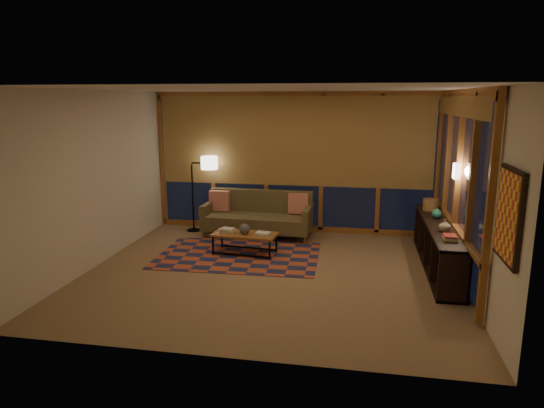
% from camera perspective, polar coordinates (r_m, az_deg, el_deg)
% --- Properties ---
extents(floor, '(5.50, 5.00, 0.01)m').
position_cam_1_polar(floor, '(7.38, -0.14, -8.06)').
color(floor, '#927157').
rests_on(floor, ground).
extents(ceiling, '(5.50, 5.00, 0.01)m').
position_cam_1_polar(ceiling, '(6.92, -0.15, 13.39)').
color(ceiling, silver).
rests_on(ceiling, walls).
extents(walls, '(5.51, 5.01, 2.70)m').
position_cam_1_polar(walls, '(7.03, -0.14, 2.31)').
color(walls, silver).
rests_on(walls, floor).
extents(window_wall_back, '(5.30, 0.16, 2.60)m').
position_cam_1_polar(window_wall_back, '(9.40, 2.57, 4.85)').
color(window_wall_back, '#9E5224').
rests_on(window_wall_back, walls).
extents(window_wall_right, '(0.16, 3.70, 2.60)m').
position_cam_1_polar(window_wall_right, '(7.64, 20.94, 2.30)').
color(window_wall_right, '#9E5224').
rests_on(window_wall_right, walls).
extents(wall_art, '(0.06, 0.74, 0.94)m').
position_cam_1_polar(wall_art, '(5.28, 26.01, -1.21)').
color(wall_art, red).
rests_on(wall_art, walls).
extents(wall_sconce, '(0.12, 0.18, 0.22)m').
position_cam_1_polar(wall_sconce, '(7.45, 20.81, 3.64)').
color(wall_sconce, white).
rests_on(wall_sconce, walls).
extents(sofa, '(2.05, 0.89, 0.83)m').
position_cam_1_polar(sofa, '(9.17, -1.73, -1.28)').
color(sofa, brown).
rests_on(sofa, floor).
extents(pillow_left, '(0.40, 0.14, 0.39)m').
position_cam_1_polar(pillow_left, '(9.46, -6.18, 0.29)').
color(pillow_left, red).
rests_on(pillow_left, sofa).
extents(pillow_right, '(0.39, 0.16, 0.38)m').
position_cam_1_polar(pillow_right, '(9.17, 3.14, -0.08)').
color(pillow_right, red).
rests_on(pillow_right, sofa).
extents(area_rug, '(2.70, 1.85, 0.01)m').
position_cam_1_polar(area_rug, '(8.15, -3.97, -6.05)').
color(area_rug, '#B34D2F').
rests_on(area_rug, floor).
extents(coffee_table, '(1.11, 0.59, 0.36)m').
position_cam_1_polar(coffee_table, '(8.19, -3.21, -4.68)').
color(coffee_table, '#9E5224').
rests_on(coffee_table, floor).
extents(book_stack_a, '(0.25, 0.21, 0.06)m').
position_cam_1_polar(book_stack_a, '(8.23, -5.24, -3.09)').
color(book_stack_a, silver).
rests_on(book_stack_a, coffee_table).
extents(book_stack_b, '(0.28, 0.24, 0.05)m').
position_cam_1_polar(book_stack_b, '(8.05, -1.05, -3.47)').
color(book_stack_b, silver).
rests_on(book_stack_b, coffee_table).
extents(ceramic_pot, '(0.18, 0.18, 0.18)m').
position_cam_1_polar(ceramic_pot, '(8.08, -3.24, -2.92)').
color(ceramic_pot, black).
rests_on(ceramic_pot, coffee_table).
extents(floor_lamp, '(0.55, 0.42, 1.49)m').
position_cam_1_polar(floor_lamp, '(9.61, -9.33, 1.19)').
color(floor_lamp, black).
rests_on(floor_lamp, floor).
extents(bookshelf, '(0.40, 2.82, 0.71)m').
position_cam_1_polar(bookshelf, '(7.90, 18.93, -4.67)').
color(bookshelf, black).
rests_on(bookshelf, floor).
extents(basket, '(0.33, 0.33, 0.19)m').
position_cam_1_polar(basket, '(8.67, 18.14, -0.07)').
color(basket, brown).
rests_on(basket, bookshelf).
extents(teal_bowl, '(0.16, 0.16, 0.15)m').
position_cam_1_polar(teal_bowl, '(8.12, 18.80, -1.08)').
color(teal_bowl, '#267E6C').
rests_on(teal_bowl, bookshelf).
extents(vase, '(0.20, 0.20, 0.18)m').
position_cam_1_polar(vase, '(7.35, 19.67, -2.40)').
color(vase, tan).
rests_on(vase, bookshelf).
extents(shelf_book_stack, '(0.23, 0.28, 0.07)m').
position_cam_1_polar(shelf_book_stack, '(6.95, 20.19, -3.73)').
color(shelf_book_stack, silver).
rests_on(shelf_book_stack, bookshelf).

